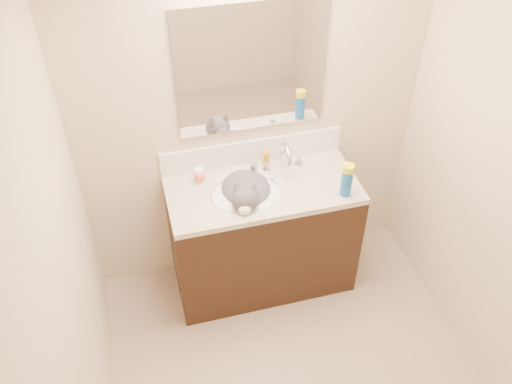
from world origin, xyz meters
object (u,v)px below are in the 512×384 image
vanity_cabinet (263,238)px  spray_can (346,182)px  basin (246,203)px  pill_bottle (199,175)px  amber_bottle (266,159)px  silver_jar (254,167)px  faucet (285,159)px  cat (246,194)px

vanity_cabinet → spray_can: (0.47, -0.19, 0.54)m
vanity_cabinet → basin: basin is taller
pill_bottle → amber_bottle: (0.45, 0.05, -0.00)m
vanity_cabinet → silver_jar: (-0.01, 0.18, 0.48)m
vanity_cabinet → pill_bottle: bearing=157.1°
basin → faucet: (0.30, 0.17, 0.16)m
faucet → basin: bearing=-150.9°
pill_bottle → spray_can: spray_can is taller
basin → amber_bottle: size_ratio=4.33×
faucet → vanity_cabinet: bearing=-142.7°
pill_bottle → spray_can: bearing=-22.3°
basin → spray_can: size_ratio=2.39×
cat → silver_jar: (0.10, 0.19, 0.05)m
cat → silver_jar: cat is taller
silver_jar → spray_can: size_ratio=0.30×
basin → faucet: size_ratio=1.61×
basin → cat: size_ratio=0.93×
faucet → silver_jar: 0.21m
vanity_cabinet → cat: (-0.11, -0.01, 0.43)m
pill_bottle → silver_jar: size_ratio=1.87×
basin → silver_jar: (0.11, 0.21, 0.10)m
vanity_cabinet → faucet: (0.18, 0.14, 0.54)m
basin → spray_can: spray_can is taller
silver_jar → basin: bearing=-116.8°
basin → faucet: bearing=29.1°
pill_bottle → silver_jar: (0.36, 0.03, -0.02)m
pill_bottle → cat: bearing=-32.9°
faucet → spray_can: 0.43m
faucet → amber_bottle: 0.13m
faucet → spray_can: faucet is taller
silver_jar → spray_can: bearing=-37.6°
basin → cat: cat is taller
spray_can → vanity_cabinet: bearing=158.2°
cat → spray_can: bearing=-1.4°
vanity_cabinet → faucet: bearing=37.3°
vanity_cabinet → silver_jar: 0.51m
pill_bottle → silver_jar: 0.36m
cat → spray_can: (0.58, -0.18, 0.11)m
pill_bottle → faucet: bearing=-2.0°
faucet → pill_bottle: 0.55m
vanity_cabinet → amber_bottle: amber_bottle is taller
cat → amber_bottle: cat is taller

